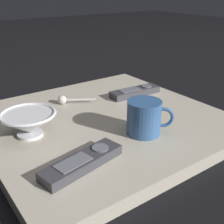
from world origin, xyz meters
name	(u,v)px	position (x,y,z in m)	size (l,w,h in m)	color
ground_plane	(103,128)	(0.00, 0.00, 0.00)	(6.00, 6.00, 0.00)	black
table	(102,123)	(0.00, 0.00, 0.02)	(0.65, 0.68, 0.04)	#B7AD99
cereal_bowl	(29,123)	(0.02, 0.22, 0.07)	(0.15, 0.15, 0.07)	silver
coffee_mug	(145,117)	(-0.15, -0.04, 0.08)	(0.10, 0.11, 0.09)	#33598C
teaspoon	(65,100)	(0.16, 0.04, 0.05)	(0.08, 0.11, 0.03)	silver
tv_remote_near	(82,162)	(-0.19, 0.18, 0.05)	(0.09, 0.21, 0.03)	#38383D
tv_remote_far	(135,92)	(0.09, -0.20, 0.05)	(0.06, 0.19, 0.03)	#38383D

